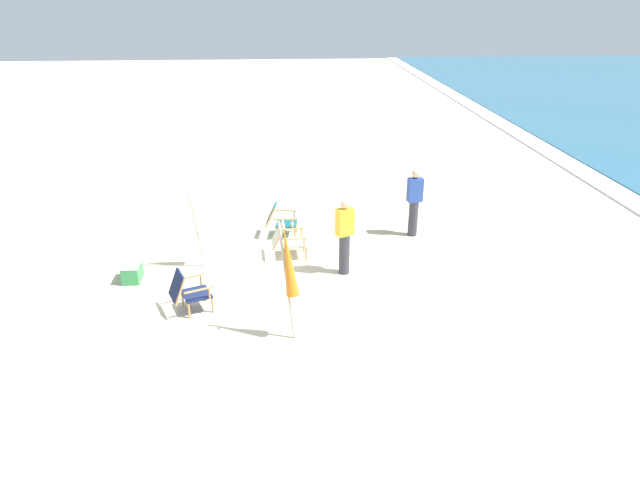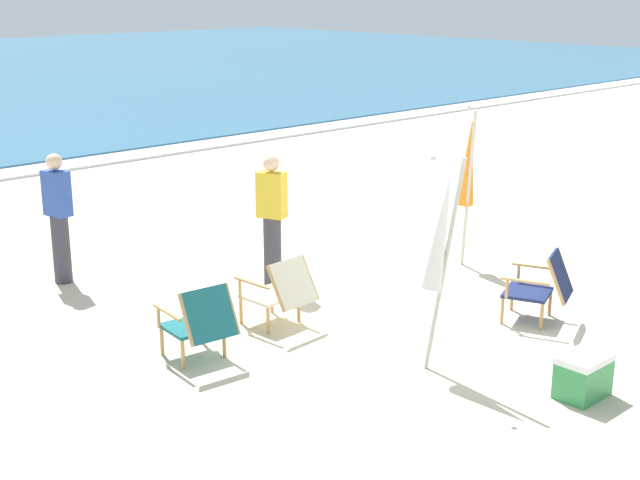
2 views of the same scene
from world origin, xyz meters
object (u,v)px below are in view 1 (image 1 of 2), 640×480
object	(u,v)px
umbrella_furled_white	(195,206)
person_near_chairs	(345,236)
beach_chair_back_left	(280,219)
person_by_waterline	(414,202)
beach_chair_front_left	(188,290)
umbrella_furled_orange	(288,264)
cooler_box	(132,271)
beach_chair_front_right	(287,239)

from	to	relation	value
umbrella_furled_white	person_near_chairs	distance (m)	3.08
beach_chair_back_left	person_by_waterline	distance (m)	3.20
umbrella_furled_white	beach_chair_front_left	bearing A→B (deg)	0.24
beach_chair_front_left	umbrella_furled_white	size ratio (longest dim) A/B	0.41
umbrella_furled_white	umbrella_furled_orange	bearing A→B (deg)	33.51
person_near_chairs	cooler_box	size ratio (longest dim) A/B	3.33
beach_chair_front_right	cooler_box	bearing A→B (deg)	-74.11
person_near_chairs	person_by_waterline	bearing A→B (deg)	135.28
beach_chair_back_left	cooler_box	size ratio (longest dim) A/B	1.63
umbrella_furled_white	umbrella_furled_orange	xyz separation A→B (m)	(2.76, 1.83, 0.00)
beach_chair_front_left	cooler_box	world-z (taller)	beach_chair_front_left
umbrella_furled_orange	umbrella_furled_white	bearing A→B (deg)	-146.49
beach_chair_front_left	person_by_waterline	size ratio (longest dim) A/B	0.53
beach_chair_front_right	cooler_box	world-z (taller)	beach_chair_front_right
beach_chair_front_left	beach_chair_front_right	size ratio (longest dim) A/B	1.10
cooler_box	umbrella_furled_white	bearing A→B (deg)	110.66
person_by_waterline	cooler_box	world-z (taller)	person_by_waterline
beach_chair_back_left	person_near_chairs	distance (m)	2.46
person_by_waterline	cooler_box	distance (m)	6.47
beach_chair_back_left	umbrella_furled_white	size ratio (longest dim) A/B	0.38
beach_chair_front_left	person_by_waterline	xyz separation A→B (m)	(-3.21, 4.84, 0.41)
beach_chair_front_left	beach_chair_back_left	distance (m)	3.76
umbrella_furled_orange	person_by_waterline	bearing A→B (deg)	144.16
beach_chair_front_right	umbrella_furled_orange	size ratio (longest dim) A/B	0.37
person_near_chairs	umbrella_furled_white	bearing A→B (deg)	-98.57
beach_chair_back_left	cooler_box	distance (m)	3.64
beach_chair_front_right	person_by_waterline	world-z (taller)	person_by_waterline
person_near_chairs	person_by_waterline	world-z (taller)	same
beach_chair_front_right	person_by_waterline	distance (m)	3.19
beach_chair_front_right	person_near_chairs	xyz separation A→B (m)	(0.86, 1.15, 0.42)
beach_chair_back_left	cooler_box	xyz separation A→B (m)	(2.07, -2.99, -0.23)
umbrella_furled_white	beach_chair_front_right	bearing A→B (deg)	102.38
beach_chair_front_right	person_near_chairs	size ratio (longest dim) A/B	0.48
beach_chair_back_left	umbrella_furled_white	world-z (taller)	umbrella_furled_white
person_near_chairs	person_by_waterline	xyz separation A→B (m)	(-1.87, 1.85, 0.00)
beach_chair_front_right	cooler_box	distance (m)	3.29
cooler_box	beach_chair_front_left	bearing A→B (deg)	45.28
beach_chair_front_right	umbrella_furled_orange	bearing A→B (deg)	-0.32
umbrella_furled_orange	cooler_box	xyz separation A→B (m)	(-2.27, -3.14, -1.18)
beach_chair_front_right	umbrella_furled_white	size ratio (longest dim) A/B	0.37
umbrella_furled_white	person_near_chairs	bearing A→B (deg)	81.43
cooler_box	umbrella_furled_orange	bearing A→B (deg)	54.06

